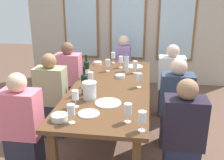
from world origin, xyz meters
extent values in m
plane|color=brown|center=(0.00, 0.00, 0.00)|extent=(12.00, 12.00, 0.00)
cube|color=#BFB19D|center=(0.00, 2.32, 1.45)|extent=(4.13, 0.06, 2.90)
cube|color=brown|center=(-0.95, 2.28, 1.45)|extent=(0.72, 0.03, 1.88)
cube|color=silver|center=(-0.95, 2.26, 1.45)|extent=(0.64, 0.01, 1.80)
cube|color=brown|center=(0.00, 2.28, 1.45)|extent=(0.72, 0.03, 1.88)
cube|color=silver|center=(0.00, 2.26, 1.45)|extent=(0.64, 0.01, 1.80)
cube|color=brown|center=(0.95, 2.28, 1.45)|extent=(0.72, 0.03, 1.88)
cube|color=silver|center=(0.95, 2.26, 1.45)|extent=(0.64, 0.01, 1.80)
cube|color=brown|center=(0.00, 0.00, 0.72)|extent=(0.93, 2.35, 0.04)
cube|color=brown|center=(-0.37, 1.08, 0.35)|extent=(0.07, 0.07, 0.70)
cube|color=brown|center=(0.37, 1.08, 0.35)|extent=(0.07, 0.07, 0.70)
cylinder|color=white|center=(0.04, -0.55, 0.74)|extent=(0.27, 0.27, 0.01)
cylinder|color=white|center=(0.23, 0.87, 0.74)|extent=(0.25, 0.25, 0.01)
cylinder|color=white|center=(-0.10, -0.82, 0.74)|extent=(0.20, 0.20, 0.01)
cylinder|color=silver|center=(-0.17, -0.46, 0.82)|extent=(0.14, 0.14, 0.17)
cylinder|color=silver|center=(-0.17, -0.46, 0.92)|extent=(0.16, 0.16, 0.02)
cylinder|color=black|center=(-0.25, -0.34, 0.85)|extent=(0.08, 0.07, 0.22)
cone|color=black|center=(-0.25, -0.34, 0.97)|extent=(0.08, 0.07, 0.02)
cylinder|color=black|center=(-0.25, -0.34, 1.02)|extent=(0.03, 0.03, 0.08)
cylinder|color=white|center=(-0.25, -0.34, 0.84)|extent=(0.08, 0.08, 0.06)
cylinder|color=black|center=(-0.37, 0.24, 0.85)|extent=(0.07, 0.07, 0.21)
cone|color=black|center=(-0.37, 0.24, 0.96)|extent=(0.07, 0.07, 0.02)
cylinder|color=black|center=(-0.37, 0.24, 1.01)|extent=(0.03, 0.03, 0.08)
cylinder|color=white|center=(-0.37, 0.24, 0.83)|extent=(0.08, 0.08, 0.06)
cylinder|color=white|center=(0.07, 0.31, 0.76)|extent=(0.13, 0.13, 0.04)
cylinder|color=white|center=(-0.35, 0.92, 0.76)|extent=(0.12, 0.12, 0.04)
cylinder|color=white|center=(-0.33, -0.97, 0.77)|extent=(0.15, 0.15, 0.05)
cylinder|color=white|center=(0.13, 0.61, 0.85)|extent=(0.06, 0.06, 0.22)
cylinder|color=blue|center=(0.13, 0.61, 0.97)|extent=(0.04, 0.04, 0.02)
cylinder|color=white|center=(0.28, -0.92, 0.74)|extent=(0.06, 0.06, 0.00)
cylinder|color=white|center=(0.28, -0.92, 0.78)|extent=(0.01, 0.01, 0.07)
cylinder|color=white|center=(0.28, -0.92, 0.87)|extent=(0.07, 0.07, 0.09)
cylinder|color=white|center=(0.03, 0.79, 0.74)|extent=(0.06, 0.06, 0.00)
cylinder|color=white|center=(0.03, 0.79, 0.78)|extent=(0.01, 0.01, 0.07)
cylinder|color=white|center=(0.03, 0.79, 0.87)|extent=(0.07, 0.07, 0.09)
cylinder|color=beige|center=(0.03, 0.79, 0.83)|extent=(0.06, 0.06, 0.02)
cylinder|color=white|center=(0.40, -1.05, 0.74)|extent=(0.06, 0.06, 0.00)
cylinder|color=white|center=(0.40, -1.05, 0.78)|extent=(0.01, 0.01, 0.07)
cylinder|color=white|center=(0.40, -1.05, 0.87)|extent=(0.07, 0.07, 0.09)
cylinder|color=white|center=(0.26, 0.54, 0.74)|extent=(0.06, 0.06, 0.00)
cylinder|color=white|center=(0.26, 0.54, 0.78)|extent=(0.01, 0.01, 0.07)
cylinder|color=white|center=(0.26, 0.54, 0.87)|extent=(0.07, 0.07, 0.09)
cylinder|color=white|center=(-0.12, 1.04, 0.74)|extent=(0.06, 0.06, 0.00)
cylinder|color=white|center=(-0.12, 1.04, 0.78)|extent=(0.01, 0.01, 0.07)
cylinder|color=white|center=(-0.12, 1.04, 0.87)|extent=(0.07, 0.07, 0.09)
cylinder|color=beige|center=(-0.12, 1.04, 0.84)|extent=(0.06, 0.06, 0.03)
cylinder|color=white|center=(-0.21, -1.00, 0.74)|extent=(0.06, 0.06, 0.00)
cylinder|color=white|center=(-0.21, -1.00, 0.78)|extent=(0.01, 0.01, 0.07)
cylinder|color=white|center=(-0.21, -1.00, 0.87)|extent=(0.07, 0.07, 0.09)
cylinder|color=white|center=(-0.14, 0.57, 0.74)|extent=(0.06, 0.06, 0.00)
cylinder|color=white|center=(-0.14, 0.57, 0.78)|extent=(0.01, 0.01, 0.07)
cylinder|color=white|center=(-0.14, 0.57, 0.87)|extent=(0.07, 0.07, 0.09)
cylinder|color=white|center=(-0.26, -0.68, 0.74)|extent=(0.06, 0.06, 0.00)
cylinder|color=white|center=(-0.26, -0.68, 0.78)|extent=(0.01, 0.01, 0.07)
cylinder|color=white|center=(-0.26, -0.68, 0.87)|extent=(0.07, 0.07, 0.09)
cylinder|color=maroon|center=(-0.26, -0.68, 0.84)|extent=(0.06, 0.06, 0.04)
cylinder|color=white|center=(-0.24, -0.07, 0.74)|extent=(0.06, 0.06, 0.00)
cylinder|color=white|center=(-0.24, -0.07, 0.78)|extent=(0.01, 0.01, 0.07)
cylinder|color=white|center=(-0.24, -0.07, 0.87)|extent=(0.07, 0.07, 0.09)
cylinder|color=#590C19|center=(-0.24, -0.07, 0.84)|extent=(0.06, 0.06, 0.03)
cylinder|color=white|center=(0.34, -0.03, 0.74)|extent=(0.06, 0.06, 0.00)
cylinder|color=white|center=(0.34, -0.03, 0.78)|extent=(0.01, 0.01, 0.07)
cylinder|color=white|center=(0.34, -0.03, 0.87)|extent=(0.07, 0.07, 0.09)
cylinder|color=beige|center=(0.34, -0.03, 0.84)|extent=(0.06, 0.06, 0.03)
cube|color=#2C2B3D|center=(-0.78, 0.76, 0.23)|extent=(0.32, 0.24, 0.45)
cube|color=pink|center=(-0.78, 0.76, 0.69)|extent=(0.38, 0.24, 0.48)
sphere|color=brown|center=(-0.78, 0.76, 1.02)|extent=(0.19, 0.19, 0.19)
cube|color=#393132|center=(0.78, 0.80, 0.23)|extent=(0.32, 0.24, 0.45)
cube|color=silver|center=(0.78, 0.80, 0.69)|extent=(0.38, 0.24, 0.48)
sphere|color=beige|center=(0.78, 0.80, 1.02)|extent=(0.19, 0.19, 0.19)
cube|color=#2E2C3D|center=(-0.78, -0.81, 0.23)|extent=(0.32, 0.24, 0.45)
cube|color=pink|center=(-0.78, -0.81, 0.69)|extent=(0.38, 0.24, 0.48)
sphere|color=beige|center=(-0.78, -0.81, 1.02)|extent=(0.19, 0.19, 0.19)
cube|color=#251F2E|center=(0.78, -0.77, 0.69)|extent=(0.38, 0.24, 0.48)
sphere|color=#A37653|center=(0.78, -0.77, 1.02)|extent=(0.19, 0.19, 0.19)
cube|color=#242F41|center=(-0.78, 0.00, 0.23)|extent=(0.32, 0.24, 0.45)
cube|color=tan|center=(-0.78, 0.00, 0.69)|extent=(0.38, 0.24, 0.48)
sphere|color=#9D734C|center=(-0.78, 0.00, 1.02)|extent=(0.19, 0.19, 0.19)
cube|color=#2F2F36|center=(0.78, -0.04, 0.23)|extent=(0.32, 0.24, 0.45)
cube|color=#303F56|center=(0.78, -0.04, 0.69)|extent=(0.38, 0.24, 0.48)
sphere|color=beige|center=(0.78, -0.04, 1.02)|extent=(0.19, 0.19, 0.19)
cube|color=#2E323D|center=(0.00, 1.52, 0.23)|extent=(0.24, 0.32, 0.45)
cube|color=#9378B9|center=(0.00, 1.52, 0.69)|extent=(0.24, 0.38, 0.48)
sphere|color=beige|center=(0.00, 1.52, 1.02)|extent=(0.19, 0.19, 0.19)
camera|label=1|loc=(0.42, -2.94, 1.82)|focal=41.42mm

